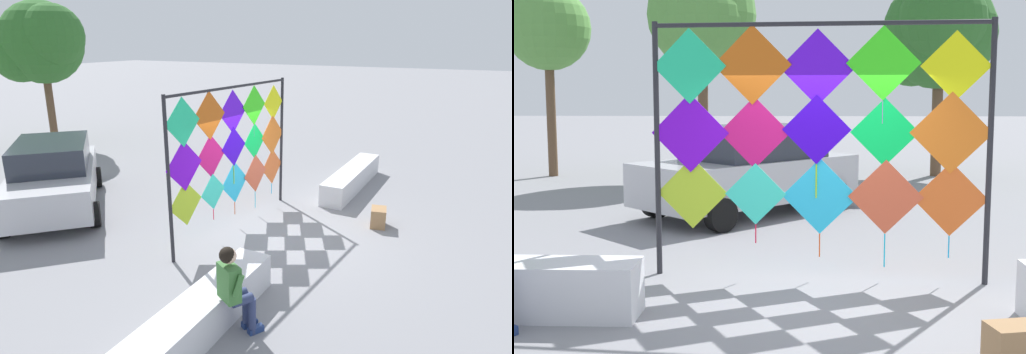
{
  "view_description": "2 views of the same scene",
  "coord_description": "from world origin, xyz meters",
  "views": [
    {
      "loc": [
        -7.97,
        -3.69,
        4.05
      ],
      "look_at": [
        0.02,
        0.61,
        1.21
      ],
      "focal_mm": 31.02,
      "sensor_mm": 36.0,
      "label": 1
    },
    {
      "loc": [
        -0.37,
        -7.1,
        2.29
      ],
      "look_at": [
        -0.64,
        0.31,
        1.36
      ],
      "focal_mm": 47.45,
      "sensor_mm": 36.0,
      "label": 2
    }
  ],
  "objects": [
    {
      "name": "plaza_ledge_right",
      "position": [
        3.83,
        -0.44,
        0.29
      ],
      "size": [
        3.74,
        0.6,
        0.57
      ],
      "primitive_type": "cube",
      "color": "silver",
      "rests_on": "ground"
    },
    {
      "name": "seated_vendor",
      "position": [
        -3.41,
        -0.9,
        0.83
      ],
      "size": [
        0.69,
        0.62,
        1.42
      ],
      "color": "navy",
      "rests_on": "ground"
    },
    {
      "name": "plaza_ledge_left",
      "position": [
        -3.83,
        -0.44,
        0.29
      ],
      "size": [
        3.74,
        0.6,
        0.57
      ],
      "primitive_type": "cube",
      "color": "silver",
      "rests_on": "ground"
    },
    {
      "name": "parked_car",
      "position": [
        -1.2,
        5.59,
        0.85
      ],
      "size": [
        4.32,
        4.39,
        1.67
      ],
      "color": "#B7B7BC",
      "rests_on": "ground"
    },
    {
      "name": "kite_display_rack",
      "position": [
        -0.09,
        1.08,
        1.9
      ],
      "size": [
        4.11,
        0.42,
        3.15
      ],
      "color": "#232328",
      "rests_on": "ground"
    },
    {
      "name": "tree_palm_like",
      "position": [
        3.42,
        11.59,
        3.89
      ],
      "size": [
        3.17,
        3.44,
        5.45
      ],
      "color": "brown",
      "rests_on": "ground"
    },
    {
      "name": "ground",
      "position": [
        0.0,
        0.0,
        0.0
      ],
      "size": [
        120.0,
        120.0,
        0.0
      ],
      "primitive_type": "plane",
      "color": "gray"
    },
    {
      "name": "cardboard_box_large",
      "position": [
        1.44,
        -1.75,
        0.21
      ],
      "size": [
        0.52,
        0.41,
        0.43
      ],
      "primitive_type": "cube",
      "rotation": [
        0.0,
        0.0,
        0.21
      ],
      "color": "#9E754C",
      "rests_on": "ground"
    }
  ]
}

